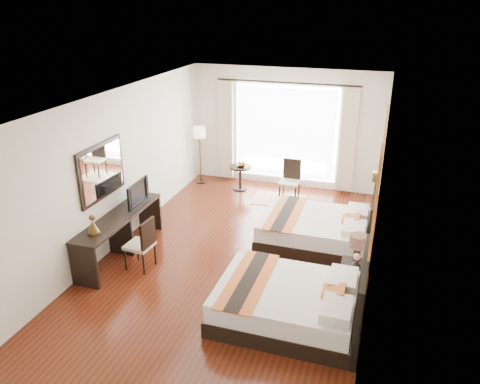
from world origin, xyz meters
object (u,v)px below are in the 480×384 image
(table_lamp, at_px, (358,243))
(fruit_bowl, at_px, (241,165))
(window_chair, at_px, (290,188))
(desk_chair, at_px, (141,253))
(television, at_px, (134,192))
(floor_lamp, at_px, (200,136))
(side_table, at_px, (240,178))
(bed_near, at_px, (293,302))
(nightstand, at_px, (352,277))
(console_desk, at_px, (120,235))
(vase, at_px, (356,262))
(bed_far, at_px, (320,229))

(table_lamp, bearing_deg, fruit_bowl, 131.50)
(window_chair, bearing_deg, desk_chair, -24.63)
(television, xyz_separation_m, floor_lamp, (-0.00, 3.11, 0.21))
(side_table, relative_size, fruit_bowl, 2.74)
(floor_lamp, bearing_deg, bed_near, -54.32)
(floor_lamp, height_order, side_table, floor_lamp)
(bed_near, bearing_deg, nightstand, 54.80)
(nightstand, distance_m, console_desk, 4.01)
(nightstand, xyz_separation_m, desk_chair, (-3.44, -0.43, 0.05))
(vase, distance_m, side_table, 4.61)
(desk_chair, bearing_deg, console_desk, -22.67)
(console_desk, height_order, fruit_bowl, console_desk)
(desk_chair, distance_m, window_chair, 4.00)
(side_table, distance_m, window_chair, 1.27)
(nightstand, xyz_separation_m, television, (-3.98, 0.41, 0.75))
(nightstand, relative_size, table_lamp, 1.12)
(nightstand, height_order, window_chair, window_chair)
(bed_near, relative_size, floor_lamp, 1.44)
(console_desk, xyz_separation_m, window_chair, (2.31, 3.30, -0.10))
(side_table, bearing_deg, console_desk, -106.83)
(table_lamp, bearing_deg, floor_lamp, 139.42)
(vase, relative_size, floor_lamp, 0.10)
(table_lamp, relative_size, vase, 2.92)
(desk_chair, distance_m, side_table, 3.86)
(desk_chair, xyz_separation_m, side_table, (0.51, 3.83, 0.02))
(fruit_bowl, bearing_deg, bed_near, -63.72)
(side_table, relative_size, window_chair, 0.63)
(side_table, xyz_separation_m, fruit_bowl, (0.02, -0.00, 0.32))
(bed_far, height_order, fruit_bowl, bed_far)
(desk_chair, relative_size, floor_lamp, 0.64)
(nightstand, height_order, console_desk, console_desk)
(bed_near, bearing_deg, fruit_bowl, 116.28)
(bed_far, distance_m, side_table, 3.03)
(vase, xyz_separation_m, desk_chair, (-3.48, -0.32, -0.30))
(television, distance_m, fruit_bowl, 3.20)
(floor_lamp, bearing_deg, fruit_bowl, -6.32)
(television, height_order, desk_chair, television)
(bed_far, bearing_deg, vase, -62.19)
(console_desk, distance_m, side_table, 3.70)
(bed_near, xyz_separation_m, window_chair, (-0.96, 4.19, -0.02))
(bed_far, xyz_separation_m, side_table, (-2.21, 2.07, -0.01))
(television, relative_size, desk_chair, 0.84)
(bed_near, relative_size, television, 2.68)
(television, xyz_separation_m, window_chair, (2.29, 2.75, -0.69))
(bed_near, relative_size, table_lamp, 4.83)
(side_table, distance_m, fruit_bowl, 0.32)
(console_desk, bearing_deg, desk_chair, -27.35)
(desk_chair, bearing_deg, window_chair, -111.34)
(bed_far, xyz_separation_m, fruit_bowl, (-2.19, 2.07, 0.31))
(bed_near, relative_size, side_table, 3.49)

